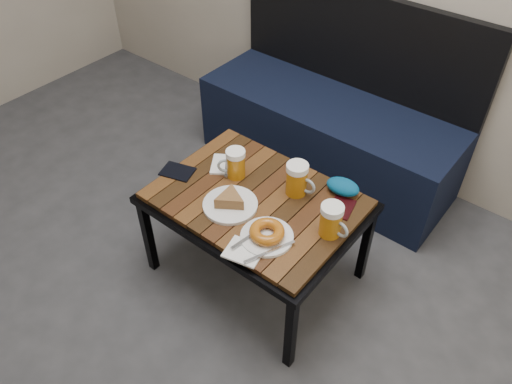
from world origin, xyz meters
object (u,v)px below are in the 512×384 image
Objects in this scene: bench at (330,128)px; knit_pouch at (343,187)px; beer_mug_right at (331,220)px; beer_mug_left at (235,163)px; cafe_table at (256,205)px; passport_navy at (178,171)px; plate_bagel at (267,234)px; plate_pie at (230,202)px; passport_burgundy at (342,207)px; beer_mug_centre at (297,179)px.

knit_pouch is at bearing -55.10° from bench.
beer_mug_right is 0.24m from knit_pouch.
beer_mug_left is 0.45m from knit_pouch.
cafe_table is 0.37m from passport_navy.
plate_bagel is (-0.17, -0.17, -0.05)m from beer_mug_right.
passport_navy is at bearing -102.00° from bench.
beer_mug_left is 0.94× the size of knit_pouch.
beer_mug_right reaches higher than plate_pie.
knit_pouch is (-0.05, 0.08, 0.03)m from passport_burgundy.
beer_mug_left is (-0.15, 0.05, 0.11)m from cafe_table.
plate_pie is (-0.05, -0.10, 0.07)m from cafe_table.
plate_pie reaches higher than cafe_table.
knit_pouch is at bearing 165.68° from beer_mug_left.
beer_mug_centre is 1.03× the size of knit_pouch.
beer_mug_left is at bearing 106.46° from passport_navy.
plate_bagel is at bearing -71.46° from bench.
beer_mug_centre is at bearing -140.84° from knit_pouch.
knit_pouch is (0.09, 0.39, 0.01)m from plate_bagel.
beer_mug_centre is at bearing 178.98° from passport_burgundy.
beer_mug_centre is 0.56× the size of plate_bagel.
passport_burgundy is (0.30, 0.16, 0.05)m from cafe_table.
plate_pie is at bearing -83.05° from bench.
plate_pie is 0.44m from passport_burgundy.
passport_navy is (-0.70, -0.11, -0.07)m from beer_mug_right.
beer_mug_left reaches higher than passport_navy.
beer_mug_centre is (0.26, 0.07, 0.01)m from beer_mug_left.
beer_mug_centre reaches higher than passport_burgundy.
plate_pie is at bearing 84.49° from beer_mug_left.
beer_mug_centre reaches higher than cafe_table.
beer_mug_right is 0.24m from plate_bagel.
beer_mug_left is 0.47m from passport_burgundy.
bench is 0.84m from beer_mug_left.
knit_pouch is (0.62, 0.33, 0.03)m from passport_navy.
passport_burgundy is at bearing 154.27° from beer_mug_left.
passport_navy is (-0.21, -0.14, -0.06)m from beer_mug_left.
bench is at bearing 100.88° from cafe_table.
beer_mug_centre is (0.27, -0.72, 0.27)m from bench.
plate_bagel is at bearing 108.60° from beer_mug_left.
bench is 0.98m from plate_pie.
beer_mug_right reaches higher than cafe_table.
passport_navy is at bearing -151.74° from knit_pouch.
knit_pouch is (0.15, 0.12, -0.04)m from beer_mug_centre.
beer_mug_left is 0.49m from beer_mug_right.
bench is at bearing 112.19° from passport_burgundy.
passport_burgundy is (0.13, 0.31, -0.02)m from plate_bagel.
passport_burgundy is (0.35, 0.27, -0.02)m from plate_pie.
beer_mug_centre reaches higher than passport_navy.
cafe_table is at bearing -163.89° from passport_burgundy.
beer_mug_left is at bearing -178.34° from passport_burgundy.
plate_bagel is 2.10× the size of passport_burgundy.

